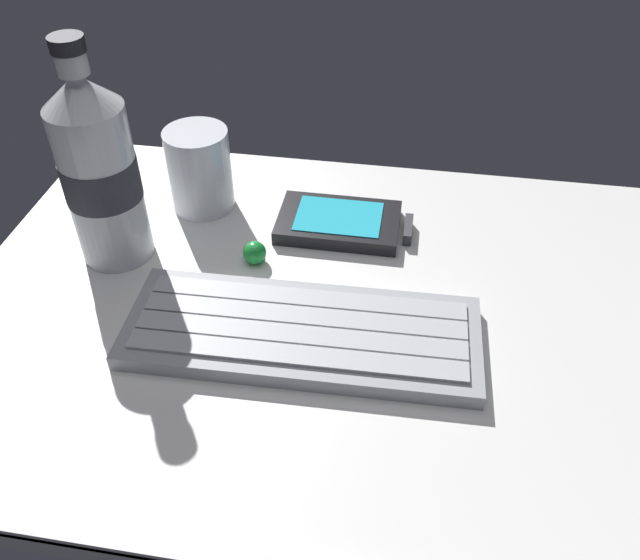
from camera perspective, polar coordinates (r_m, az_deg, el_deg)
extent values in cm
cube|color=silver|center=(58.29, 0.00, -2.96)|extent=(64.00, 48.00, 2.00)
cube|color=#93969B|center=(54.31, -1.57, -4.58)|extent=(29.28, 11.77, 1.40)
cube|color=#ADAFB5|center=(56.05, -1.06, -1.58)|extent=(26.72, 2.71, 0.30)
cube|color=#ADAFB5|center=(54.48, -1.41, -3.13)|extent=(26.72, 2.71, 0.30)
cube|color=#ADAFB5|center=(52.95, -1.77, -4.78)|extent=(26.72, 2.71, 0.30)
cube|color=#ADAFB5|center=(51.47, -2.16, -6.52)|extent=(26.72, 2.71, 0.30)
cube|color=black|center=(65.87, 2.05, 4.95)|extent=(12.02, 7.63, 1.40)
cube|color=#2DB7D1|center=(65.43, 2.07, 5.48)|extent=(8.41, 5.95, 0.10)
cube|color=#333338|center=(65.58, 7.62, 4.38)|extent=(0.81, 3.80, 1.12)
cylinder|color=silver|center=(68.43, -10.36, 9.36)|extent=(6.40, 6.40, 8.50)
cylinder|color=brown|center=(68.94, -10.26, 8.66)|extent=(5.50, 5.50, 6.12)
cylinder|color=silver|center=(61.98, -18.25, 7.76)|extent=(6.60, 6.60, 15.00)
cone|color=silver|center=(57.88, -20.13, 15.10)|extent=(6.60, 6.60, 2.80)
cylinder|color=silver|center=(57.00, -20.67, 17.15)|extent=(2.51, 2.51, 1.80)
cylinder|color=black|center=(56.47, -21.05, 18.52)|extent=(2.77, 2.77, 1.20)
cylinder|color=#2D2D38|center=(61.60, -18.39, 8.34)|extent=(6.73, 6.73, 3.80)
sphere|color=#198C33|center=(61.76, -5.67, 2.38)|extent=(2.20, 2.20, 2.20)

